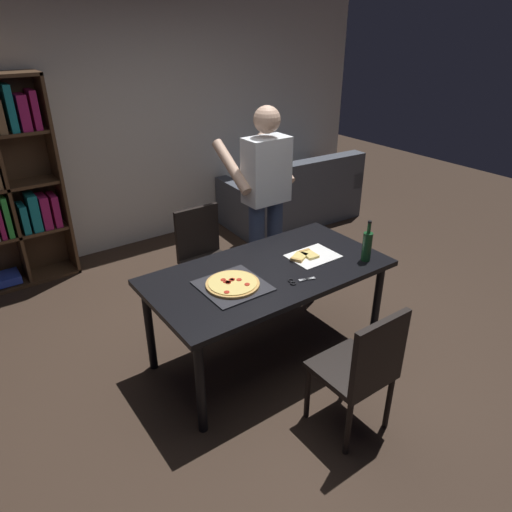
# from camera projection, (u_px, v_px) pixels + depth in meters

# --- Properties ---
(ground_plane) EXTENTS (12.00, 12.00, 0.00)m
(ground_plane) POSITION_uv_depth(u_px,v_px,m) (267.00, 353.00, 3.69)
(ground_plane) COLOR #38281E
(back_wall) EXTENTS (6.40, 0.10, 2.80)m
(back_wall) POSITION_uv_depth(u_px,v_px,m) (121.00, 120.00, 4.93)
(back_wall) COLOR silver
(back_wall) RESTS_ON ground_plane
(dining_table) EXTENTS (1.74, 0.90, 0.75)m
(dining_table) POSITION_uv_depth(u_px,v_px,m) (268.00, 279.00, 3.38)
(dining_table) COLOR black
(dining_table) RESTS_ON ground_plane
(chair_near_camera) EXTENTS (0.42, 0.42, 0.90)m
(chair_near_camera) POSITION_uv_depth(u_px,v_px,m) (363.00, 367.00, 2.78)
(chair_near_camera) COLOR black
(chair_near_camera) RESTS_ON ground_plane
(chair_far_side) EXTENTS (0.42, 0.42, 0.90)m
(chair_far_side) POSITION_uv_depth(u_px,v_px,m) (204.00, 252.00, 4.13)
(chair_far_side) COLOR black
(chair_far_side) RESTS_ON ground_plane
(couch) EXTENTS (1.74, 0.94, 0.85)m
(couch) POSITION_uv_depth(u_px,v_px,m) (293.00, 198.00, 5.97)
(couch) COLOR #4C515B
(couch) RESTS_ON ground_plane
(person_serving_pizza) EXTENTS (0.55, 0.54, 1.75)m
(person_serving_pizza) POSITION_uv_depth(u_px,v_px,m) (265.00, 196.00, 4.01)
(person_serving_pizza) COLOR #38476B
(person_serving_pizza) RESTS_ON ground_plane
(pepperoni_pizza_on_tray) EXTENTS (0.42, 0.42, 0.04)m
(pepperoni_pizza_on_tray) POSITION_uv_depth(u_px,v_px,m) (233.00, 285.00, 3.13)
(pepperoni_pizza_on_tray) COLOR #2D2D33
(pepperoni_pizza_on_tray) RESTS_ON dining_table
(pizza_slices_on_towel) EXTENTS (0.37, 0.28, 0.03)m
(pizza_slices_on_towel) POSITION_uv_depth(u_px,v_px,m) (310.00, 256.00, 3.52)
(pizza_slices_on_towel) COLOR white
(pizza_slices_on_towel) RESTS_ON dining_table
(wine_bottle) EXTENTS (0.07, 0.07, 0.32)m
(wine_bottle) POSITION_uv_depth(u_px,v_px,m) (367.00, 246.00, 3.43)
(wine_bottle) COLOR #194723
(wine_bottle) RESTS_ON dining_table
(kitchen_scissors) EXTENTS (0.20, 0.11, 0.01)m
(kitchen_scissors) POSITION_uv_depth(u_px,v_px,m) (297.00, 281.00, 3.19)
(kitchen_scissors) COLOR silver
(kitchen_scissors) RESTS_ON dining_table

